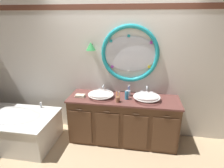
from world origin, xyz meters
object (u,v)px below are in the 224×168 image
(toothbrush_holder_left, at_px, (118,99))
(soap_dispenser, at_px, (127,95))
(sink_basin_left, at_px, (101,94))
(folded_hand_towel, at_px, (80,96))
(sink_basin_right, at_px, (147,97))
(toothbrush_holder_right, at_px, (129,93))
(bathtub, at_px, (9,125))

(toothbrush_holder_left, bearing_deg, soap_dispenser, 45.48)
(sink_basin_left, distance_m, folded_hand_towel, 0.37)
(sink_basin_right, height_order, folded_hand_towel, sink_basin_right)
(toothbrush_holder_right, height_order, folded_hand_towel, toothbrush_holder_right)
(sink_basin_left, relative_size, folded_hand_towel, 2.57)
(toothbrush_holder_right, bearing_deg, folded_hand_towel, -167.13)
(sink_basin_left, height_order, folded_hand_towel, sink_basin_left)
(sink_basin_left, distance_m, toothbrush_holder_left, 0.35)
(folded_hand_towel, bearing_deg, toothbrush_holder_right, 12.87)
(toothbrush_holder_left, distance_m, folded_hand_towel, 0.69)
(bathtub, height_order, soap_dispenser, soap_dispenser)
(bathtub, height_order, toothbrush_holder_right, toothbrush_holder_right)
(toothbrush_holder_left, relative_size, folded_hand_towel, 1.19)
(sink_basin_right, relative_size, folded_hand_towel, 2.57)
(folded_hand_towel, bearing_deg, toothbrush_holder_left, -7.75)
(sink_basin_right, xyz_separation_m, toothbrush_holder_left, (-0.47, -0.14, -0.01))
(sink_basin_right, bearing_deg, bathtub, -171.43)
(bathtub, xyz_separation_m, toothbrush_holder_right, (2.10, 0.51, 0.57))
(toothbrush_holder_left, xyz_separation_m, toothbrush_holder_right, (0.15, 0.28, 0.01))
(bathtub, bearing_deg, sink_basin_right, 8.57)
(folded_hand_towel, bearing_deg, sink_basin_right, 2.41)
(bathtub, distance_m, folded_hand_towel, 1.41)
(soap_dispenser, bearing_deg, folded_hand_towel, -176.98)
(sink_basin_left, distance_m, sink_basin_right, 0.79)
(sink_basin_left, bearing_deg, sink_basin_right, -0.00)
(bathtub, height_order, sink_basin_right, sink_basin_right)
(bathtub, relative_size, soap_dispenser, 10.01)
(toothbrush_holder_right, xyz_separation_m, folded_hand_towel, (-0.83, -0.19, -0.04))
(toothbrush_holder_left, height_order, soap_dispenser, toothbrush_holder_left)
(sink_basin_left, bearing_deg, toothbrush_holder_left, -23.97)
(sink_basin_left, xyz_separation_m, soap_dispenser, (0.45, -0.01, 0.02))
(sink_basin_left, relative_size, toothbrush_holder_right, 2.16)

